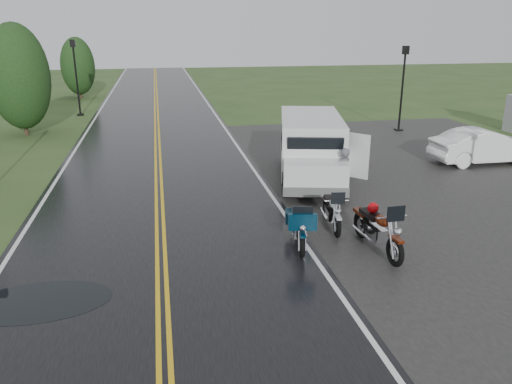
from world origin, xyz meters
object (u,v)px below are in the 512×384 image
(motorcycle_silver, at_px, (338,218))
(lamp_post_far_right, at_px, (402,89))
(van_white, at_px, (287,162))
(lamp_post_far_left, at_px, (76,78))
(motorcycle_teal, at_px, (302,235))
(motorcycle_red, at_px, (396,240))
(sedan_white, at_px, (484,147))
(person_at_van, at_px, (343,174))

(motorcycle_silver, bearing_deg, lamp_post_far_right, 65.97)
(motorcycle_silver, distance_m, van_white, 3.88)
(motorcycle_silver, xyz_separation_m, lamp_post_far_right, (8.47, 13.48, 1.69))
(van_white, distance_m, lamp_post_far_left, 20.50)
(motorcycle_teal, bearing_deg, motorcycle_silver, 49.91)
(motorcycle_silver, distance_m, lamp_post_far_right, 16.01)
(motorcycle_red, height_order, sedan_white, motorcycle_red)
(van_white, distance_m, lamp_post_far_right, 13.21)
(motorcycle_silver, relative_size, lamp_post_far_right, 0.46)
(motorcycle_red, height_order, motorcycle_teal, motorcycle_red)
(van_white, relative_size, lamp_post_far_left, 1.28)
(motorcycle_red, xyz_separation_m, sedan_white, (8.02, 8.27, -0.01))
(sedan_white, bearing_deg, motorcycle_teal, 126.31)
(motorcycle_red, xyz_separation_m, lamp_post_far_right, (7.71, 15.39, 1.57))
(sedan_white, relative_size, lamp_post_far_right, 0.95)
(motorcycle_red, height_order, van_white, van_white)
(motorcycle_red, distance_m, person_at_van, 5.09)
(motorcycle_teal, bearing_deg, person_at_van, 69.81)
(lamp_post_far_left, bearing_deg, sedan_white, -40.52)
(motorcycle_silver, xyz_separation_m, lamp_post_far_left, (-9.64, 22.10, 1.78))
(motorcycle_red, relative_size, motorcycle_silver, 1.18)
(lamp_post_far_right, bearing_deg, motorcycle_teal, -123.96)
(van_white, height_order, person_at_van, van_white)
(motorcycle_teal, relative_size, van_white, 0.36)
(motorcycle_silver, xyz_separation_m, van_white, (-0.46, 3.81, 0.59))
(sedan_white, distance_m, lamp_post_far_left, 24.29)
(motorcycle_silver, distance_m, person_at_van, 3.42)
(van_white, bearing_deg, motorcycle_red, -64.39)
(lamp_post_far_left, bearing_deg, motorcycle_teal, -70.15)
(sedan_white, height_order, lamp_post_far_right, lamp_post_far_right)
(person_at_van, height_order, sedan_white, person_at_van)
(lamp_post_far_left, bearing_deg, motorcycle_silver, -66.44)
(lamp_post_far_right, bearing_deg, van_white, -132.74)
(motorcycle_red, height_order, person_at_van, person_at_van)
(lamp_post_far_right, bearing_deg, motorcycle_red, -116.60)
(motorcycle_red, bearing_deg, lamp_post_far_left, 110.26)
(motorcycle_teal, relative_size, lamp_post_far_left, 0.46)
(motorcycle_teal, height_order, person_at_van, person_at_van)
(lamp_post_far_left, xyz_separation_m, lamp_post_far_right, (18.11, -8.63, -0.10))
(motorcycle_teal, xyz_separation_m, motorcycle_silver, (1.29, 1.02, -0.03))
(motorcycle_silver, bearing_deg, van_white, 105.04)
(motorcycle_teal, xyz_separation_m, sedan_white, (10.07, 7.38, 0.07))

